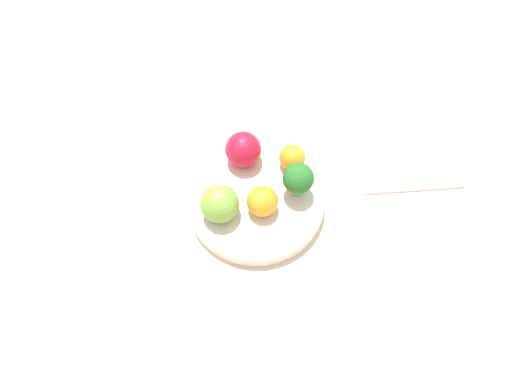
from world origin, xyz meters
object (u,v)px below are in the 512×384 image
(apple_green, at_px, (220,204))
(orange_front, at_px, (292,157))
(orange_back, at_px, (262,201))
(apple_red, at_px, (243,150))
(broccoli, at_px, (299,181))
(bowl, at_px, (256,200))
(napkin, at_px, (407,163))

(apple_green, height_order, orange_front, apple_green)
(orange_back, bearing_deg, apple_red, -77.60)
(orange_front, relative_size, orange_back, 0.88)
(broccoli, bearing_deg, bowl, -3.69)
(apple_red, bearing_deg, napkin, 176.60)
(orange_back, relative_size, napkin, 0.28)
(bowl, xyz_separation_m, napkin, (-0.24, -0.05, -0.01))
(orange_back, bearing_deg, apple_green, 0.98)
(broccoli, distance_m, orange_back, 0.06)
(broccoli, xyz_separation_m, orange_front, (0.00, -0.05, -0.02))
(apple_green, xyz_separation_m, orange_back, (-0.06, -0.00, -0.00))
(orange_front, bearing_deg, napkin, -179.68)
(broccoli, xyz_separation_m, apple_red, (0.07, -0.07, -0.01))
(bowl, xyz_separation_m, apple_green, (0.05, 0.02, 0.04))
(orange_back, bearing_deg, orange_front, -126.27)
(bowl, xyz_separation_m, orange_back, (-0.01, 0.02, 0.04))
(broccoli, height_order, orange_back, broccoli)
(napkin, bearing_deg, apple_green, 13.90)
(bowl, bearing_deg, napkin, -168.55)
(orange_front, bearing_deg, orange_back, 53.73)
(apple_red, height_order, orange_front, apple_red)
(bowl, relative_size, apple_green, 3.70)
(bowl, relative_size, broccoli, 3.36)
(apple_green, bearing_deg, apple_red, -114.47)
(orange_back, bearing_deg, broccoli, -160.05)
(bowl, relative_size, apple_red, 3.75)
(apple_red, xyz_separation_m, orange_back, (-0.02, 0.09, -0.00))
(bowl, bearing_deg, orange_front, -140.66)
(broccoli, distance_m, apple_red, 0.10)
(apple_red, distance_m, apple_green, 0.10)
(broccoli, bearing_deg, apple_red, -43.46)
(bowl, xyz_separation_m, apple_red, (0.01, -0.06, 0.04))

